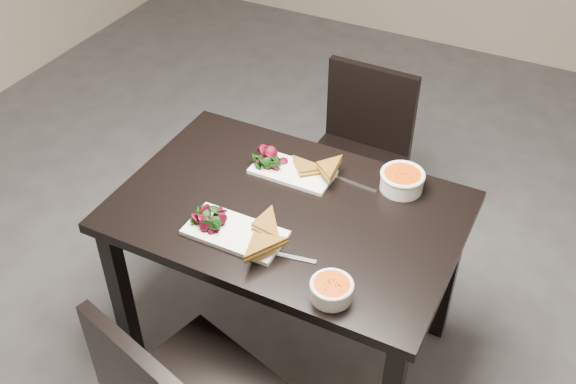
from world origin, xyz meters
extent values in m
plane|color=#47474C|center=(0.00, 0.00, 0.00)|extent=(5.00, 5.00, 0.00)
cube|color=black|center=(0.10, -0.43, 0.73)|extent=(1.20, 0.80, 0.04)
cube|color=black|center=(-0.44, -0.77, 0.35)|extent=(0.06, 0.06, 0.71)
cube|color=black|center=(-0.44, -0.09, 0.35)|extent=(0.06, 0.06, 0.71)
cube|color=black|center=(0.64, -0.09, 0.35)|extent=(0.06, 0.06, 0.71)
cube|color=black|center=(-0.06, -0.82, 0.21)|extent=(0.05, 0.05, 0.41)
cube|color=black|center=(0.06, 0.27, 0.43)|extent=(0.43, 0.43, 0.04)
cube|color=black|center=(-0.12, 0.10, 0.21)|extent=(0.04, 0.04, 0.41)
cube|color=black|center=(0.24, 0.09, 0.21)|extent=(0.04, 0.04, 0.41)
cube|color=black|center=(-0.12, 0.46, 0.21)|extent=(0.04, 0.04, 0.41)
cube|color=black|center=(0.24, 0.45, 0.21)|extent=(0.04, 0.04, 0.41)
cube|color=black|center=(0.06, 0.46, 0.65)|extent=(0.42, 0.05, 0.40)
cube|color=white|center=(0.00, -0.64, 0.76)|extent=(0.33, 0.17, 0.02)
cylinder|color=white|center=(0.40, -0.74, 0.77)|extent=(0.13, 0.13, 0.05)
cylinder|color=#EC490A|center=(0.40, -0.74, 0.80)|extent=(0.11, 0.11, 0.02)
torus|color=white|center=(0.40, -0.74, 0.80)|extent=(0.13, 0.13, 0.01)
cube|color=silver|center=(0.21, -0.65, 0.75)|extent=(0.18, 0.05, 0.00)
cube|color=white|center=(0.02, -0.25, 0.76)|extent=(0.31, 0.15, 0.02)
cylinder|color=white|center=(0.41, -0.16, 0.78)|extent=(0.16, 0.16, 0.06)
cylinder|color=#EC490A|center=(0.41, -0.16, 0.81)|extent=(0.13, 0.13, 0.02)
torus|color=white|center=(0.41, -0.16, 0.81)|extent=(0.16, 0.16, 0.02)
cube|color=silver|center=(0.25, -0.21, 0.75)|extent=(0.18, 0.03, 0.00)
camera|label=1|loc=(0.89, -2.01, 2.28)|focal=41.56mm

